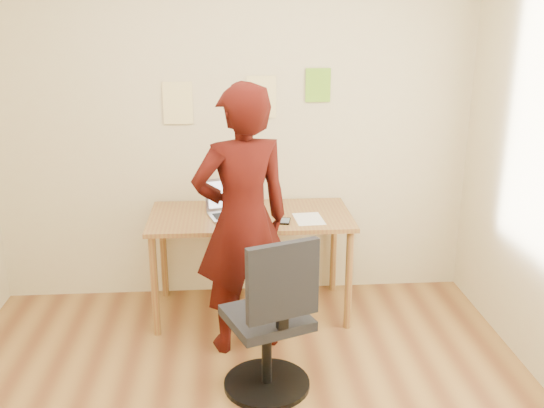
{
  "coord_description": "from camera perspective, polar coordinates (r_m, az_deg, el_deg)",
  "views": [
    {
      "loc": [
        -0.05,
        -2.62,
        2.08
      ],
      "look_at": [
        0.21,
        0.95,
        0.95
      ],
      "focal_mm": 40.0,
      "sensor_mm": 36.0,
      "label": 1
    }
  ],
  "objects": [
    {
      "name": "room",
      "position": [
        2.72,
        -3.02,
        1.9
      ],
      "size": [
        3.58,
        3.58,
        2.78
      ],
      "color": "brown",
      "rests_on": "ground"
    },
    {
      "name": "person",
      "position": [
        3.74,
        -2.81,
        -1.62
      ],
      "size": [
        0.72,
        0.57,
        1.71
      ],
      "primitive_type": "imported",
      "rotation": [
        0.0,
        0.0,
        3.44
      ],
      "color": "#360B07",
      "rests_on": "ground"
    },
    {
      "name": "desk",
      "position": [
        4.25,
        -2.04,
        -2.11
      ],
      "size": [
        1.4,
        0.7,
        0.74
      ],
      "color": "olive",
      "rests_on": "ground"
    },
    {
      "name": "phone",
      "position": [
        4.07,
        1.25,
        -1.61
      ],
      "size": [
        0.09,
        0.14,
        0.01
      ],
      "rotation": [
        0.0,
        0.0,
        -0.19
      ],
      "color": "black",
      "rests_on": "desk"
    },
    {
      "name": "wall_note_mid",
      "position": [
        4.4,
        -1.0,
        10.04
      ],
      "size": [
        0.21,
        0.0,
        0.3
      ],
      "primitive_type": "cube",
      "color": "#FFE998",
      "rests_on": "room"
    },
    {
      "name": "wall_note_right",
      "position": [
        4.43,
        4.36,
        11.09
      ],
      "size": [
        0.18,
        0.0,
        0.24
      ],
      "primitive_type": "cube",
      "color": "#78BF2B",
      "rests_on": "room"
    },
    {
      "name": "paper_sheet",
      "position": [
        4.14,
        3.48,
        -1.4
      ],
      "size": [
        0.21,
        0.28,
        0.0
      ],
      "primitive_type": "cube",
      "rotation": [
        0.0,
        0.0,
        0.07
      ],
      "color": "white",
      "rests_on": "desk"
    },
    {
      "name": "wall_note_left",
      "position": [
        4.41,
        -8.86,
        9.37
      ],
      "size": [
        0.21,
        0.0,
        0.3
      ],
      "primitive_type": "cube",
      "color": "#FFE998",
      "rests_on": "room"
    },
    {
      "name": "laptop",
      "position": [
        4.22,
        -3.86,
        -0.3
      ],
      "size": [
        0.39,
        0.36,
        0.23
      ],
      "rotation": [
        0.0,
        0.0,
        0.26
      ],
      "color": "#B3B4BB",
      "rests_on": "desk"
    },
    {
      "name": "office_chair",
      "position": [
        3.43,
        -0.06,
        -11.56
      ],
      "size": [
        0.55,
        0.56,
        0.96
      ],
      "rotation": [
        0.0,
        0.0,
        0.37
      ],
      "color": "black",
      "rests_on": "ground"
    }
  ]
}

